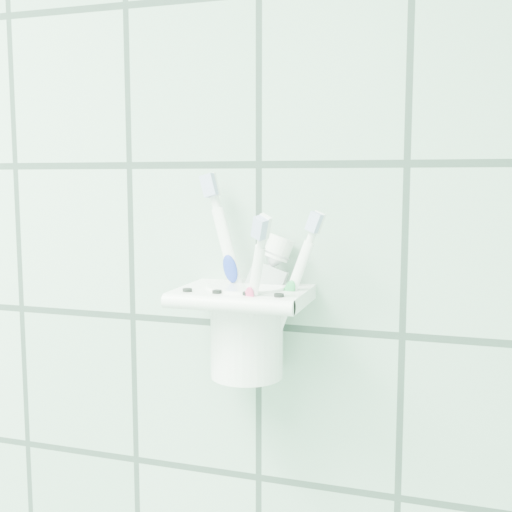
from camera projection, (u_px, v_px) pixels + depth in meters
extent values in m
cube|color=white|center=(254.00, 298.00, 0.73)|extent=(0.06, 0.02, 0.04)
cube|color=white|center=(244.00, 295.00, 0.70)|extent=(0.14, 0.11, 0.02)
cylinder|color=white|center=(227.00, 304.00, 0.65)|extent=(0.14, 0.02, 0.02)
cylinder|color=black|center=(187.00, 291.00, 0.67)|extent=(0.01, 0.01, 0.00)
cylinder|color=black|center=(217.00, 292.00, 0.66)|extent=(0.01, 0.01, 0.00)
cylinder|color=black|center=(248.00, 294.00, 0.65)|extent=(0.01, 0.01, 0.00)
cylinder|color=black|center=(279.00, 296.00, 0.64)|extent=(0.01, 0.01, 0.00)
cylinder|color=white|center=(247.00, 331.00, 0.70)|extent=(0.08, 0.08, 0.10)
cylinder|color=white|center=(247.00, 288.00, 0.70)|extent=(0.09, 0.09, 0.01)
cylinder|color=black|center=(247.00, 287.00, 0.70)|extent=(0.07, 0.07, 0.00)
cylinder|color=white|center=(257.00, 286.00, 0.70)|extent=(0.06, 0.03, 0.18)
cylinder|color=white|center=(257.00, 192.00, 0.69)|extent=(0.02, 0.01, 0.03)
cube|color=silver|center=(255.00, 178.00, 0.68)|extent=(0.02, 0.01, 0.03)
cube|color=white|center=(258.00, 178.00, 0.69)|extent=(0.02, 0.01, 0.03)
ellipsoid|color=#1E38A5|center=(256.00, 267.00, 0.69)|extent=(0.02, 0.01, 0.04)
cylinder|color=white|center=(263.00, 301.00, 0.70)|extent=(0.07, 0.02, 0.15)
cylinder|color=white|center=(263.00, 223.00, 0.69)|extent=(0.02, 0.01, 0.02)
cube|color=silver|center=(262.00, 211.00, 0.68)|extent=(0.02, 0.01, 0.02)
cube|color=white|center=(263.00, 211.00, 0.69)|extent=(0.02, 0.01, 0.03)
ellipsoid|color=green|center=(262.00, 285.00, 0.69)|extent=(0.02, 0.01, 0.03)
cylinder|color=white|center=(241.00, 299.00, 0.70)|extent=(0.06, 0.07, 0.15)
cylinder|color=white|center=(240.00, 218.00, 0.68)|extent=(0.02, 0.02, 0.02)
cube|color=silver|center=(239.00, 206.00, 0.68)|extent=(0.02, 0.02, 0.03)
cube|color=white|center=(241.00, 205.00, 0.68)|extent=(0.02, 0.02, 0.03)
ellipsoid|color=#D83F72|center=(239.00, 282.00, 0.69)|extent=(0.02, 0.02, 0.03)
cube|color=silver|center=(234.00, 312.00, 0.71)|extent=(0.08, 0.03, 0.12)
cube|color=silver|center=(234.00, 362.00, 0.71)|extent=(0.05, 0.01, 0.03)
cone|color=silver|center=(233.00, 254.00, 0.70)|extent=(0.04, 0.04, 0.03)
cylinder|color=white|center=(233.00, 240.00, 0.70)|extent=(0.04, 0.03, 0.04)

